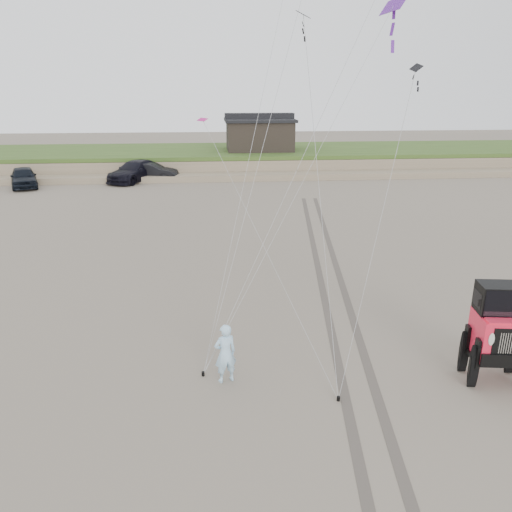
% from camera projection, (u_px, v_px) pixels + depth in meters
% --- Properties ---
extents(ground, '(160.00, 160.00, 0.00)m').
position_uv_depth(ground, '(325.00, 390.00, 12.53)').
color(ground, '#6B6054').
rests_on(ground, ground).
extents(dune_ridge, '(160.00, 14.25, 1.73)m').
position_uv_depth(dune_ridge, '(238.00, 159.00, 47.67)').
color(dune_ridge, '#7A6B54').
rests_on(dune_ridge, ground).
extents(cabin, '(6.40, 5.40, 3.35)m').
position_uv_depth(cabin, '(259.00, 133.00, 46.60)').
color(cabin, black).
rests_on(cabin, dune_ridge).
extents(truck_a, '(3.25, 4.86, 1.54)m').
position_uv_depth(truck_a, '(24.00, 177.00, 38.17)').
color(truck_a, black).
rests_on(truck_a, ground).
extents(truck_b, '(4.62, 2.46, 1.45)m').
position_uv_depth(truck_b, '(151.00, 172.00, 41.04)').
color(truck_b, black).
rests_on(truck_b, ground).
extents(truck_c, '(4.77, 6.07, 1.64)m').
position_uv_depth(truck_c, '(135.00, 171.00, 40.63)').
color(truck_c, black).
rests_on(truck_c, ground).
extents(jeep, '(3.23, 5.87, 2.08)m').
position_uv_depth(jeep, '(496.00, 344.00, 12.64)').
color(jeep, '#FD203D').
rests_on(jeep, ground).
extents(man, '(0.68, 0.55, 1.61)m').
position_uv_depth(man, '(225.00, 353.00, 12.67)').
color(man, '#95CCE7').
rests_on(man, ground).
extents(stake_main, '(0.08, 0.08, 0.12)m').
position_uv_depth(stake_main, '(203.00, 374.00, 13.13)').
color(stake_main, black).
rests_on(stake_main, ground).
extents(stake_aux, '(0.08, 0.08, 0.12)m').
position_uv_depth(stake_aux, '(338.00, 399.00, 12.08)').
color(stake_aux, black).
rests_on(stake_aux, ground).
extents(tire_tracks, '(5.22, 29.74, 0.01)m').
position_uv_depth(tire_tracks, '(329.00, 275.00, 20.26)').
color(tire_tracks, '#4C443D').
rests_on(tire_tracks, ground).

